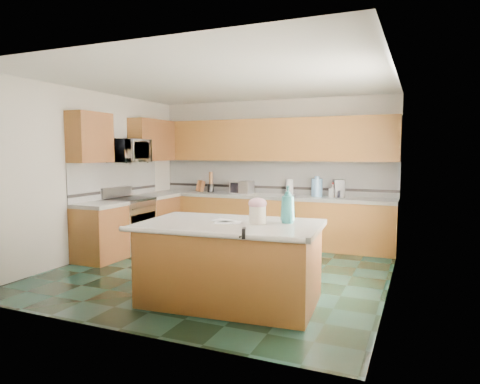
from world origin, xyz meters
The scene contains 52 objects.
floor centered at (0.00, 0.00, 0.00)m, with size 4.60×4.60×0.00m, color black.
ceiling centered at (0.00, 0.00, 2.70)m, with size 4.60×4.60×0.00m, color white.
wall_back centered at (0.00, 2.32, 1.35)m, with size 4.60×0.04×2.70m, color silver.
wall_front centered at (0.00, -2.32, 1.35)m, with size 4.60×0.04×2.70m, color silver.
wall_left centered at (-2.32, 0.00, 1.35)m, with size 0.04×4.60×2.70m, color silver.
wall_right centered at (2.32, 0.00, 1.35)m, with size 0.04×4.60×2.70m, color silver.
back_base_cab centered at (0.00, 2.00, 0.43)m, with size 4.60×0.60×0.86m, color #3B1F11.
back_countertop centered at (0.00, 2.00, 0.89)m, with size 4.60×0.64×0.06m, color silver.
back_upper_cab centered at (0.00, 2.13, 1.94)m, with size 4.60×0.33×0.78m, color #3B1F11.
back_backsplash centered at (0.00, 2.29, 1.24)m, with size 4.60×0.02×0.63m, color silver.
back_accent_band centered at (0.00, 2.28, 1.04)m, with size 4.60×0.01×0.05m, color black.
left_base_cab_rear centered at (-2.00, 1.29, 0.43)m, with size 0.60×0.82×0.86m, color #3B1F11.
left_counter_rear centered at (-2.00, 1.29, 0.89)m, with size 0.64×0.82×0.06m, color silver.
left_base_cab_front centered at (-2.00, -0.24, 0.43)m, with size 0.60×0.72×0.86m, color #3B1F11.
left_counter_front centered at (-2.00, -0.24, 0.89)m, with size 0.64×0.72×0.06m, color silver.
left_backsplash centered at (-2.29, 0.55, 1.24)m, with size 0.02×2.30×0.63m, color silver.
left_accent_band centered at (-2.28, 0.55, 1.04)m, with size 0.01×2.30×0.05m, color black.
left_upper_cab_rear centered at (-2.13, 1.42, 1.94)m, with size 0.33×1.09×0.78m, color #3B1F11.
left_upper_cab_front centered at (-2.13, -0.24, 1.94)m, with size 0.33×0.72×0.78m, color #3B1F11.
range_body centered at (-2.00, 0.50, 0.44)m, with size 0.60×0.76×0.88m, color #B7B7BC.
range_oven_door centered at (-1.71, 0.50, 0.40)m, with size 0.02×0.68×0.55m, color black.
range_cooktop centered at (-2.00, 0.50, 0.90)m, with size 0.62×0.78×0.04m, color black.
range_handle centered at (-1.68, 0.50, 0.78)m, with size 0.02×0.02×0.66m, color #B7B7BC.
range_backguard centered at (-2.26, 0.50, 1.02)m, with size 0.06×0.76×0.18m, color #B7B7BC.
microwave centered at (-2.00, 0.50, 1.73)m, with size 0.73×0.50×0.41m, color #B7B7BC.
island_base centered at (0.67, -1.14, 0.43)m, with size 1.90×1.09×0.86m, color #3B1F11.
island_top centered at (0.67, -1.14, 0.89)m, with size 2.00×1.19×0.06m, color silver.
island_bullnose centered at (0.67, -1.73, 0.89)m, with size 0.06×0.06×2.00m, color silver.
treat_jar centered at (0.97, -1.08, 1.02)m, with size 0.19×0.19×0.19m, color white.
treat_jar_lid centered at (0.97, -1.08, 1.15)m, with size 0.21×0.21×0.13m, color pink.
treat_jar_knob centered at (0.97, -1.08, 1.19)m, with size 0.02×0.02×0.07m, color tan.
treat_jar_knob_end_l centered at (0.94, -1.08, 1.19)m, with size 0.04×0.04×0.04m, color tan.
treat_jar_knob_end_r centered at (1.01, -1.08, 1.19)m, with size 0.04×0.04×0.04m, color tan.
soap_bottle_island centered at (1.27, -0.91, 1.13)m, with size 0.16×0.16×0.42m, color teal.
paper_sheet_a centered at (0.64, -1.15, 0.92)m, with size 0.30×0.22×0.00m, color white.
paper_sheet_b centered at (0.54, -1.05, 0.92)m, with size 0.25×0.19×0.00m, color white.
clamp_body centered at (1.07, -1.71, 0.93)m, with size 0.03×0.11×0.10m, color black.
clamp_handle centered at (1.07, -1.78, 0.91)m, with size 0.02×0.02×0.08m, color black.
knife_block centered at (-1.44, 2.05, 1.03)m, with size 0.12×0.10×0.22m, color #472814.
utensil_crock centered at (-1.22, 2.08, 1.00)m, with size 0.13×0.13×0.16m, color black.
utensil_bundle centered at (-1.22, 2.08, 1.20)m, with size 0.08×0.08×0.24m, color #472814.
toaster_oven centered at (-0.54, 2.05, 1.04)m, with size 0.40×0.28×0.23m, color #B7B7BC.
toaster_oven_door centered at (-0.54, 1.92, 1.04)m, with size 0.36×0.01×0.19m, color black.
paper_towel centered at (0.40, 2.10, 1.07)m, with size 0.13×0.13×0.29m, color white.
paper_towel_base centered at (0.40, 2.10, 0.93)m, with size 0.20×0.20×0.01m, color #B7B7BC.
water_jug centered at (0.92, 2.06, 1.08)m, with size 0.19×0.19×0.32m, color #5F91C1.
water_jug_neck centered at (0.92, 2.06, 1.26)m, with size 0.09×0.09×0.05m, color #5F91C1.
coffee_maker centered at (1.30, 2.08, 1.08)m, with size 0.18×0.20×0.31m, color black.
coffee_carafe centered at (1.30, 2.03, 0.98)m, with size 0.13×0.13×0.13m, color black.
soap_bottle_back centered at (1.20, 2.05, 1.03)m, with size 0.10×0.11×0.23m, color white.
soap_back_cap centered at (1.20, 2.05, 1.16)m, with size 0.02×0.02×0.03m, color red.
window_light_proxy centered at (2.29, -0.20, 1.50)m, with size 0.02×1.40×1.10m, color white.
Camera 1 is at (2.64, -5.48, 1.71)m, focal length 32.00 mm.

